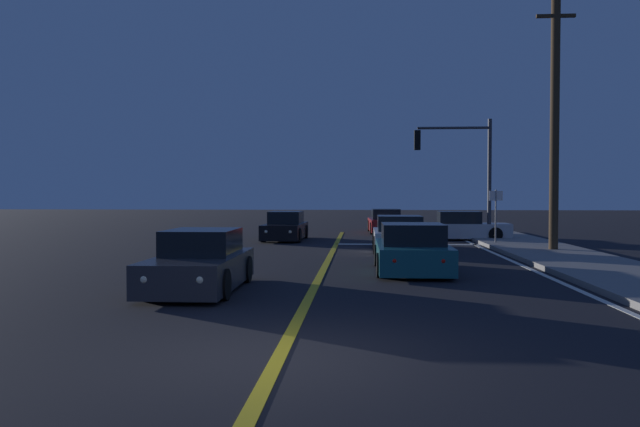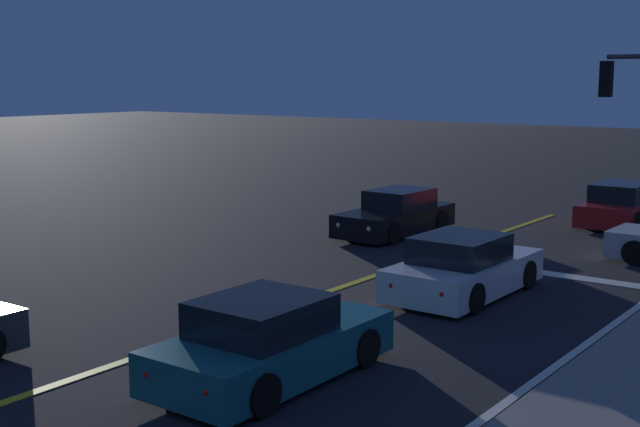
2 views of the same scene
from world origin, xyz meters
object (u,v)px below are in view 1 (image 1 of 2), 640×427
at_px(car_mid_block_red, 385,222).
at_px(street_sign_corner, 496,208).
at_px(car_distant_tail_white, 399,235).
at_px(traffic_signal_near_right, 462,160).
at_px(car_following_oncoming_black, 285,228).
at_px(utility_pole_right, 555,111).
at_px(car_far_approaching_silver, 463,228).
at_px(car_parked_curb_charcoal, 200,264).
at_px(car_side_waiting_teal, 412,251).

bearing_deg(car_mid_block_red, street_sign_corner, -66.13).
xyz_separation_m(car_distant_tail_white, traffic_signal_near_right, (3.18, 5.32, 3.13)).
xyz_separation_m(car_following_oncoming_black, car_distant_tail_white, (4.98, -5.35, 0.00)).
bearing_deg(utility_pole_right, car_far_approaching_silver, 108.14).
relative_size(car_parked_curb_charcoal, car_distant_tail_white, 1.00).
height_order(car_side_waiting_teal, street_sign_corner, street_sign_corner).
height_order(car_mid_block_red, street_sign_corner, street_sign_corner).
bearing_deg(car_far_approaching_silver, car_distant_tail_white, -28.45).
height_order(car_side_waiting_teal, traffic_signal_near_right, traffic_signal_near_right).
relative_size(car_following_oncoming_black, traffic_signal_near_right, 0.79).
distance_m(car_far_approaching_silver, utility_pole_right, 8.32).
xyz_separation_m(car_side_waiting_teal, utility_pole_right, (5.57, 5.89, 4.55)).
distance_m(car_following_oncoming_black, street_sign_corner, 9.59).
relative_size(car_far_approaching_silver, utility_pole_right, 0.42).
bearing_deg(car_far_approaching_silver, car_following_oncoming_black, -84.68).
bearing_deg(car_parked_curb_charcoal, street_sign_corner, -126.54).
xyz_separation_m(car_side_waiting_teal, car_distant_tail_white, (0.04, 6.50, -0.00)).
xyz_separation_m(car_mid_block_red, traffic_signal_near_right, (3.27, -5.93, 3.13)).
height_order(car_far_approaching_silver, street_sign_corner, street_sign_corner).
bearing_deg(utility_pole_right, car_parked_curb_charcoal, -138.20).
bearing_deg(car_parked_curb_charcoal, car_mid_block_red, -103.50).
distance_m(car_following_oncoming_black, utility_pole_right, 12.91).
xyz_separation_m(car_distant_tail_white, utility_pole_right, (5.53, -0.61, 4.55)).
bearing_deg(car_far_approaching_silver, car_side_waiting_teal, -14.45).
distance_m(traffic_signal_near_right, utility_pole_right, 6.54).
height_order(car_mid_block_red, traffic_signal_near_right, traffic_signal_near_right).
height_order(car_following_oncoming_black, traffic_signal_near_right, traffic_signal_near_right).
bearing_deg(car_distant_tail_white, car_side_waiting_teal, -90.01).
distance_m(car_distant_tail_white, street_sign_corner, 4.94).
bearing_deg(car_mid_block_red, car_distant_tail_white, -91.46).
bearing_deg(car_parked_curb_charcoal, utility_pole_right, -138.68).
xyz_separation_m(car_mid_block_red, car_following_oncoming_black, (-4.89, -5.91, -0.00)).
bearing_deg(car_distant_tail_white, utility_pole_right, -5.94).
bearing_deg(car_following_oncoming_black, car_mid_block_red, -128.31).
bearing_deg(car_side_waiting_teal, street_sign_corner, 65.18).
relative_size(car_mid_block_red, traffic_signal_near_right, 0.83).
bearing_deg(street_sign_corner, car_following_oncoming_black, 162.77).
distance_m(car_parked_curb_charcoal, car_side_waiting_teal, 6.10).
bearing_deg(traffic_signal_near_right, street_sign_corner, 108.80).
distance_m(car_parked_curb_charcoal, street_sign_corner, 15.56).
bearing_deg(car_following_oncoming_black, car_side_waiting_teal, 113.94).
bearing_deg(traffic_signal_near_right, car_mid_block_red, -61.14).
relative_size(car_parked_curb_charcoal, street_sign_corner, 1.83).
xyz_separation_m(car_side_waiting_teal, street_sign_corner, (4.17, 9.02, 0.99)).
distance_m(car_side_waiting_teal, utility_pole_right, 9.29).
xyz_separation_m(car_side_waiting_teal, traffic_signal_near_right, (3.21, 11.82, 3.13)).
distance_m(car_far_approaching_silver, car_side_waiting_teal, 12.96).
bearing_deg(car_parked_curb_charcoal, car_distant_tail_white, -117.03).
distance_m(car_parked_curb_charcoal, car_following_oncoming_black, 15.38).
xyz_separation_m(car_parked_curb_charcoal, street_sign_corner, (9.14, 12.55, 0.99)).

